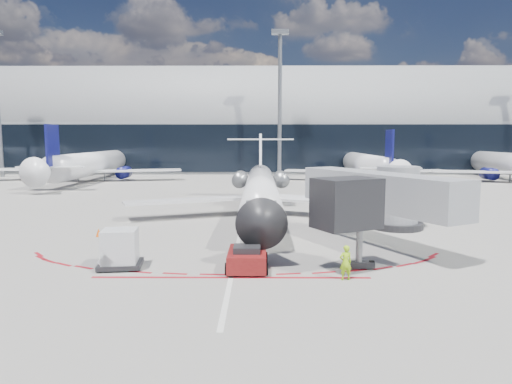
{
  "coord_description": "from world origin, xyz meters",
  "views": [
    {
      "loc": [
        1.43,
        -33.64,
        6.95
      ],
      "look_at": [
        1.15,
        2.22,
        2.7
      ],
      "focal_mm": 32.0,
      "sensor_mm": 36.0,
      "label": 1
    }
  ],
  "objects_px": {
    "ramp_worker": "(346,263)",
    "uld_container": "(120,249)",
    "pushback_tug": "(247,258)",
    "regional_jet": "(261,190)"
  },
  "relations": [
    {
      "from": "pushback_tug",
      "to": "ramp_worker",
      "type": "height_order",
      "value": "ramp_worker"
    },
    {
      "from": "uld_container",
      "to": "pushback_tug",
      "type": "bearing_deg",
      "value": -8.69
    },
    {
      "from": "regional_jet",
      "to": "uld_container",
      "type": "distance_m",
      "value": 17.28
    },
    {
      "from": "ramp_worker",
      "to": "uld_container",
      "type": "relative_size",
      "value": 0.71
    },
    {
      "from": "regional_jet",
      "to": "pushback_tug",
      "type": "height_order",
      "value": "regional_jet"
    },
    {
      "from": "ramp_worker",
      "to": "regional_jet",
      "type": "bearing_deg",
      "value": -87.91
    },
    {
      "from": "regional_jet",
      "to": "ramp_worker",
      "type": "distance_m",
      "value": 18.0
    },
    {
      "from": "pushback_tug",
      "to": "ramp_worker",
      "type": "xyz_separation_m",
      "value": [
        4.88,
        -1.83,
        0.29
      ]
    },
    {
      "from": "regional_jet",
      "to": "uld_container",
      "type": "xyz_separation_m",
      "value": [
        -7.59,
        -15.46,
        -1.44
      ]
    },
    {
      "from": "ramp_worker",
      "to": "uld_container",
      "type": "height_order",
      "value": "uld_container"
    }
  ]
}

